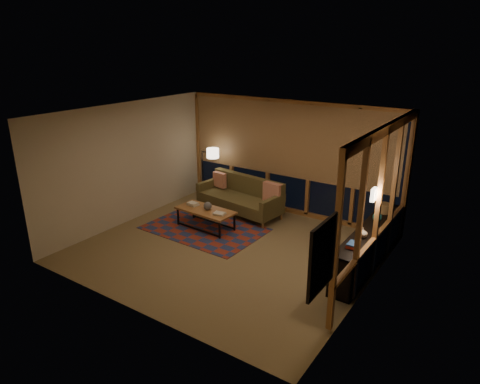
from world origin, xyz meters
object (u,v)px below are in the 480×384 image
Objects in this scene: sofa at (239,196)px; floor_lamp at (203,173)px; bookshelf at (369,246)px; coffee_table at (206,219)px.

floor_lamp reaches higher than sofa.
bookshelf is (4.70, -1.02, -0.34)m from floor_lamp.
coffee_table is at bearing -173.61° from bookshelf.
sofa is at bearing 167.51° from bookshelf.
sofa is 1.58× the size of coffee_table.
coffee_table is (-0.13, -1.14, -0.21)m from sofa.
floor_lamp is 0.49× the size of bookshelf.
floor_lamp is (-1.32, 0.27, 0.28)m from sofa.
bookshelf is (3.51, 0.39, 0.14)m from coffee_table.
sofa reaches higher than coffee_table.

